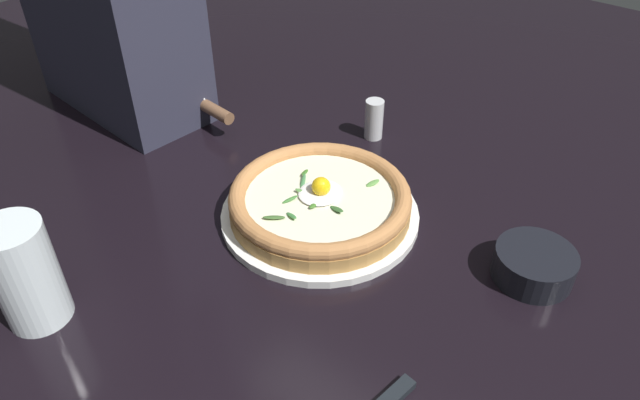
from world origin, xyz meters
TOP-DOWN VIEW (x-y plane):
  - ground_plane at (0.00, 0.00)m, footprint 2.40×2.40m
  - pizza_plate at (-0.02, 0.04)m, footprint 0.29×0.29m
  - pizza at (-0.02, 0.04)m, footprint 0.26×0.26m
  - side_bowl at (-0.11, 0.33)m, footprint 0.10×0.10m
  - pizza_cutter at (-0.09, -0.28)m, footprint 0.03×0.15m
  - drinking_glass at (0.34, -0.10)m, footprint 0.07×0.07m
  - pepper_shaker at (-0.25, -0.03)m, footprint 0.03×0.03m

SIDE VIEW (x-z plane):
  - ground_plane at x=0.00m, z-range -0.03..0.00m
  - pizza_plate at x=-0.02m, z-range 0.00..0.01m
  - side_bowl at x=-0.11m, z-range 0.00..0.04m
  - pizza at x=-0.02m, z-range 0.01..0.06m
  - pepper_shaker at x=-0.25m, z-range 0.00..0.07m
  - pizza_cutter at x=-0.09m, z-range 0.00..0.08m
  - drinking_glass at x=0.34m, z-range -0.01..0.13m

